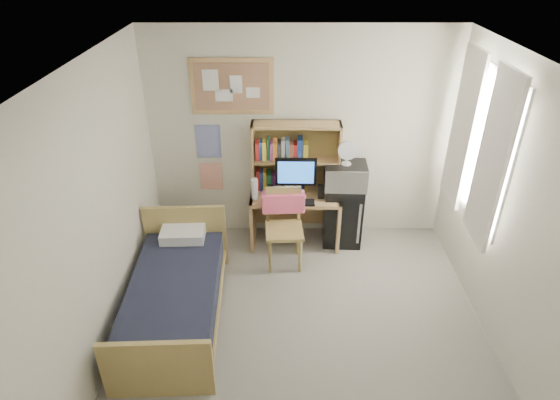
{
  "coord_description": "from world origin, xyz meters",
  "views": [
    {
      "loc": [
        -0.23,
        -3.12,
        3.44
      ],
      "look_at": [
        -0.24,
        1.2,
        0.95
      ],
      "focal_mm": 30.0,
      "sensor_mm": 36.0,
      "label": 1
    }
  ],
  "objects_px": {
    "speaker_left": "(270,191)",
    "microwave": "(345,175)",
    "desk_chair": "(284,230)",
    "desk": "(295,219)",
    "desk_fan": "(347,153)",
    "monitor": "(296,178)",
    "mini_fridge": "(342,213)",
    "speaker_right": "(321,192)",
    "bed": "(175,301)",
    "bulletin_board": "(232,86)"
  },
  "relations": [
    {
      "from": "speaker_left",
      "to": "microwave",
      "type": "height_order",
      "value": "microwave"
    },
    {
      "from": "desk",
      "to": "bed",
      "type": "relative_size",
      "value": 0.61
    },
    {
      "from": "desk",
      "to": "speaker_right",
      "type": "xyz_separation_m",
      "value": [
        0.3,
        -0.07,
        0.42
      ]
    },
    {
      "from": "speaker_left",
      "to": "microwave",
      "type": "bearing_deg",
      "value": 5.78
    },
    {
      "from": "speaker_left",
      "to": "desk",
      "type": "bearing_deg",
      "value": 11.31
    },
    {
      "from": "bulletin_board",
      "to": "monitor",
      "type": "distance_m",
      "value": 1.27
    },
    {
      "from": "microwave",
      "to": "desk_fan",
      "type": "xyz_separation_m",
      "value": [
        0.0,
        0.0,
        0.28
      ]
    },
    {
      "from": "desk_chair",
      "to": "mini_fridge",
      "type": "bearing_deg",
      "value": 30.83
    },
    {
      "from": "desk",
      "to": "desk_fan",
      "type": "bearing_deg",
      "value": 2.92
    },
    {
      "from": "desk_chair",
      "to": "monitor",
      "type": "distance_m",
      "value": 0.62
    },
    {
      "from": "desk_chair",
      "to": "monitor",
      "type": "height_order",
      "value": "monitor"
    },
    {
      "from": "desk_chair",
      "to": "desk_fan",
      "type": "height_order",
      "value": "desk_fan"
    },
    {
      "from": "mini_fridge",
      "to": "speaker_right",
      "type": "relative_size",
      "value": 4.77
    },
    {
      "from": "desk_fan",
      "to": "bulletin_board",
      "type": "bearing_deg",
      "value": 171.39
    },
    {
      "from": "bulletin_board",
      "to": "desk_fan",
      "type": "relative_size",
      "value": 3.32
    },
    {
      "from": "desk_chair",
      "to": "microwave",
      "type": "relative_size",
      "value": 1.89
    },
    {
      "from": "microwave",
      "to": "monitor",
      "type": "bearing_deg",
      "value": -169.54
    },
    {
      "from": "microwave",
      "to": "desk_fan",
      "type": "height_order",
      "value": "desk_fan"
    },
    {
      "from": "monitor",
      "to": "speaker_right",
      "type": "relative_size",
      "value": 3.08
    },
    {
      "from": "bulletin_board",
      "to": "desk_fan",
      "type": "height_order",
      "value": "bulletin_board"
    },
    {
      "from": "bed",
      "to": "monitor",
      "type": "distance_m",
      "value": 1.93
    },
    {
      "from": "speaker_left",
      "to": "desk_chair",
      "type": "bearing_deg",
      "value": -66.2
    },
    {
      "from": "desk_fan",
      "to": "desk_chair",
      "type": "bearing_deg",
      "value": -144.38
    },
    {
      "from": "mini_fridge",
      "to": "speaker_right",
      "type": "xyz_separation_m",
      "value": [
        -0.29,
        -0.11,
        0.36
      ]
    },
    {
      "from": "bed",
      "to": "speaker_left",
      "type": "distance_m",
      "value": 1.7
    },
    {
      "from": "monitor",
      "to": "speaker_right",
      "type": "distance_m",
      "value": 0.35
    },
    {
      "from": "bulletin_board",
      "to": "desk_fan",
      "type": "bearing_deg",
      "value": -11.35
    },
    {
      "from": "bulletin_board",
      "to": "desk_chair",
      "type": "relative_size",
      "value": 1.01
    },
    {
      "from": "desk_chair",
      "to": "bed",
      "type": "bearing_deg",
      "value": -142.49
    },
    {
      "from": "desk_chair",
      "to": "desk_fan",
      "type": "relative_size",
      "value": 3.3
    },
    {
      "from": "desk_fan",
      "to": "speaker_left",
      "type": "bearing_deg",
      "value": -172.45
    },
    {
      "from": "mini_fridge",
      "to": "desk_fan",
      "type": "bearing_deg",
      "value": -90.0
    },
    {
      "from": "desk_chair",
      "to": "bed",
      "type": "relative_size",
      "value": 0.53
    },
    {
      "from": "desk",
      "to": "speaker_right",
      "type": "distance_m",
      "value": 0.52
    },
    {
      "from": "mini_fridge",
      "to": "desk_fan",
      "type": "height_order",
      "value": "desk_fan"
    },
    {
      "from": "desk",
      "to": "speaker_left",
      "type": "bearing_deg",
      "value": -168.69
    },
    {
      "from": "mini_fridge",
      "to": "bed",
      "type": "height_order",
      "value": "mini_fridge"
    },
    {
      "from": "mini_fridge",
      "to": "monitor",
      "type": "distance_m",
      "value": 0.81
    },
    {
      "from": "desk",
      "to": "microwave",
      "type": "xyz_separation_m",
      "value": [
        0.59,
        0.02,
        0.59
      ]
    },
    {
      "from": "monitor",
      "to": "mini_fridge",
      "type": "bearing_deg",
      "value": 10.57
    },
    {
      "from": "desk_chair",
      "to": "speaker_left",
      "type": "relative_size",
      "value": 5.99
    },
    {
      "from": "bed",
      "to": "speaker_right",
      "type": "xyz_separation_m",
      "value": [
        1.52,
        1.32,
        0.52
      ]
    },
    {
      "from": "desk",
      "to": "microwave",
      "type": "height_order",
      "value": "microwave"
    },
    {
      "from": "desk",
      "to": "microwave",
      "type": "relative_size",
      "value": 2.2
    },
    {
      "from": "desk",
      "to": "mini_fridge",
      "type": "relative_size",
      "value": 1.37
    },
    {
      "from": "desk_chair",
      "to": "desk_fan",
      "type": "xyz_separation_m",
      "value": [
        0.72,
        0.47,
        0.75
      ]
    },
    {
      "from": "desk",
      "to": "bed",
      "type": "distance_m",
      "value": 1.85
    },
    {
      "from": "bed",
      "to": "speaker_right",
      "type": "distance_m",
      "value": 2.08
    },
    {
      "from": "desk_chair",
      "to": "speaker_right",
      "type": "bearing_deg",
      "value": 38.32
    },
    {
      "from": "monitor",
      "to": "microwave",
      "type": "xyz_separation_m",
      "value": [
        0.59,
        0.08,
        0.0
      ]
    }
  ]
}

